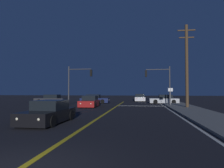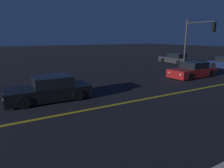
{
  "view_description": "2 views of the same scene",
  "coord_description": "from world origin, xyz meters",
  "views": [
    {
      "loc": [
        2.91,
        -4.5,
        1.91
      ],
      "look_at": [
        -0.6,
        21.14,
        2.76
      ],
      "focal_mm": 33.3,
      "sensor_mm": 36.0,
      "label": 1
    },
    {
      "loc": [
        8.5,
        5.05,
        3.42
      ],
      "look_at": [
        -0.45,
        10.12,
        1.01
      ],
      "focal_mm": 32.09,
      "sensor_mm": 36.0,
      "label": 2
    }
  ],
  "objects": [
    {
      "name": "traffic_signal_far_left",
      "position": [
        -5.62,
        22.94,
        3.5
      ],
      "size": [
        3.38,
        0.28,
        5.27
      ],
      "color": "#38383D",
      "rests_on": "ground"
    },
    {
      "name": "car_far_approaching_black",
      "position": [
        -2.52,
        7.33,
        0.58
      ],
      "size": [
        2.03,
        4.53,
        1.34
      ],
      "rotation": [
        0.0,
        0.0,
        3.12
      ],
      "color": "black",
      "rests_on": "ground"
    },
    {
      "name": "lane_line_center",
      "position": [
        0.0,
        11.77,
        0.01
      ],
      "size": [
        0.2,
        40.03,
        0.01
      ],
      "primitive_type": "cube",
      "color": "gold",
      "rests_on": "ground"
    },
    {
      "name": "car_parked_curb_charcoal",
      "position": [
        -10.64,
        25.68,
        0.58
      ],
      "size": [
        4.7,
        1.91,
        1.34
      ],
      "rotation": [
        0.0,
        0.0,
        1.55
      ],
      "color": "#2D2D33",
      "rests_on": "ground"
    },
    {
      "name": "car_distant_tail_red",
      "position": [
        -3.07,
        19.69,
        0.58
      ],
      "size": [
        2.08,
        4.47,
        1.34
      ],
      "rotation": [
        0.0,
        0.0,
        3.18
      ],
      "color": "maroon",
      "rests_on": "ground"
    }
  ]
}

